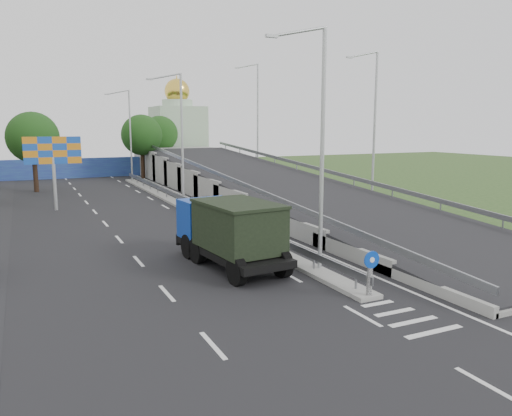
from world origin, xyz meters
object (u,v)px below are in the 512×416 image
lamp_post_near (319,138)px  church (178,132)px  lamp_post_far (129,130)px  billboard (53,155)px  sign_bollard (370,273)px  dump_truck (229,229)px  lamp_post_mid (180,132)px

lamp_post_near → church: (9.89, 54.00, -0.50)m
lamp_post_far → billboard: bearing=-116.8°
sign_bollard → church: church is taller
church → billboard: bearing=-120.7°
sign_bollard → billboard: 27.53m
lamp_post_near → dump_truck: bearing=139.1°
lamp_post_mid → dump_truck: size_ratio=1.42×
lamp_post_far → dump_truck: (-2.99, -37.41, -4.12)m
church → dump_truck: bearing=-104.1°
lamp_post_mid → lamp_post_near: bearing=-90.0°
billboard → lamp_post_far: bearing=63.2°
lamp_post_near → lamp_post_mid: bearing=90.0°
lamp_post_mid → lamp_post_far: bearing=90.0°
lamp_post_near → billboard: lamp_post_near is taller
billboard → sign_bollard: bearing=-70.8°
sign_bollard → lamp_post_far: size_ratio=0.17×
billboard → dump_truck: (6.12, -19.41, -2.50)m
church → billboard: size_ratio=2.51×
lamp_post_near → dump_truck: (-2.99, 2.59, -4.12)m
billboard → lamp_post_mid: bearing=-12.4°
billboard → dump_truck: size_ratio=0.77×
lamp_post_mid → billboard: lamp_post_mid is taller
sign_bollard → lamp_post_near: size_ratio=0.17×
lamp_post_near → billboard: bearing=112.5°
church → lamp_post_mid: bearing=-106.2°
lamp_post_mid → dump_truck: 18.14m
lamp_post_far → church: 17.15m
dump_truck → church: bearing=70.4°
lamp_post_mid → church: 35.41m
lamp_post_mid → billboard: size_ratio=1.83×
lamp_post_near → church: 54.90m
lamp_post_far → lamp_post_near: bearing=-90.0°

